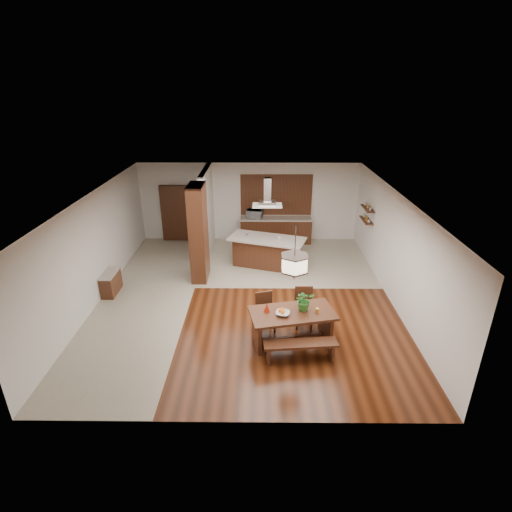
{
  "coord_description": "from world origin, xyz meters",
  "views": [
    {
      "loc": [
        0.38,
        -9.79,
        5.53
      ],
      "look_at": [
        0.3,
        0.0,
        1.25
      ],
      "focal_mm": 28.0,
      "sensor_mm": 36.0,
      "label": 1
    }
  ],
  "objects_px": {
    "foliage_plant": "(304,300)",
    "microwave": "(255,214)",
    "dining_chair_right": "(304,308)",
    "island_cup": "(279,238)",
    "dining_bench": "(300,351)",
    "dining_chair_left": "(266,313)",
    "kitchen_island": "(267,252)",
    "fruit_bowl": "(283,313)",
    "hallway_console": "(111,283)",
    "pendant_lantern": "(295,252)",
    "range_hood": "(267,192)",
    "dining_table": "(292,320)"
  },
  "relations": [
    {
      "from": "kitchen_island",
      "to": "dining_table",
      "type": "bearing_deg",
      "value": -64.77
    },
    {
      "from": "dining_chair_left",
      "to": "kitchen_island",
      "type": "xyz_separation_m",
      "value": [
        0.08,
        3.67,
        0.03
      ]
    },
    {
      "from": "kitchen_island",
      "to": "range_hood",
      "type": "relative_size",
      "value": 2.88
    },
    {
      "from": "dining_bench",
      "to": "range_hood",
      "type": "xyz_separation_m",
      "value": [
        -0.65,
        4.82,
        2.24
      ]
    },
    {
      "from": "dining_chair_right",
      "to": "microwave",
      "type": "bearing_deg",
      "value": 102.01
    },
    {
      "from": "dining_bench",
      "to": "microwave",
      "type": "xyz_separation_m",
      "value": [
        -1.07,
        6.93,
        0.89
      ]
    },
    {
      "from": "hallway_console",
      "to": "island_cup",
      "type": "bearing_deg",
      "value": 19.85
    },
    {
      "from": "hallway_console",
      "to": "foliage_plant",
      "type": "bearing_deg",
      "value": -22.66
    },
    {
      "from": "range_hood",
      "to": "dining_chair_right",
      "type": "bearing_deg",
      "value": -76.29
    },
    {
      "from": "dining_table",
      "to": "kitchen_island",
      "type": "height_order",
      "value": "kitchen_island"
    },
    {
      "from": "dining_table",
      "to": "island_cup",
      "type": "xyz_separation_m",
      "value": [
        -0.12,
        4.02,
        0.45
      ]
    },
    {
      "from": "pendant_lantern",
      "to": "fruit_bowl",
      "type": "distance_m",
      "value": 1.44
    },
    {
      "from": "dining_bench",
      "to": "dining_table",
      "type": "bearing_deg",
      "value": 101.85
    },
    {
      "from": "fruit_bowl",
      "to": "microwave",
      "type": "relative_size",
      "value": 0.53
    },
    {
      "from": "dining_bench",
      "to": "dining_chair_right",
      "type": "relative_size",
      "value": 1.6
    },
    {
      "from": "microwave",
      "to": "kitchen_island",
      "type": "bearing_deg",
      "value": -65.53
    },
    {
      "from": "island_cup",
      "to": "hallway_console",
      "type": "bearing_deg",
      "value": -160.15
    },
    {
      "from": "hallway_console",
      "to": "dining_table",
      "type": "bearing_deg",
      "value": -24.77
    },
    {
      "from": "dining_bench",
      "to": "pendant_lantern",
      "type": "height_order",
      "value": "pendant_lantern"
    },
    {
      "from": "dining_bench",
      "to": "island_cup",
      "type": "relative_size",
      "value": 14.32
    },
    {
      "from": "kitchen_island",
      "to": "dining_chair_left",
      "type": "bearing_deg",
      "value": -72.91
    },
    {
      "from": "dining_chair_right",
      "to": "hallway_console",
      "type": "bearing_deg",
      "value": 162.23
    },
    {
      "from": "dining_chair_left",
      "to": "foliage_plant",
      "type": "xyz_separation_m",
      "value": [
        0.85,
        -0.36,
        0.55
      ]
    },
    {
      "from": "dining_chair_right",
      "to": "island_cup",
      "type": "bearing_deg",
      "value": 97.12
    },
    {
      "from": "dining_table",
      "to": "microwave",
      "type": "height_order",
      "value": "microwave"
    },
    {
      "from": "pendant_lantern",
      "to": "range_hood",
      "type": "xyz_separation_m",
      "value": [
        -0.51,
        4.15,
        0.22
      ]
    },
    {
      "from": "dining_chair_left",
      "to": "dining_bench",
      "type": "bearing_deg",
      "value": -73.81
    },
    {
      "from": "hallway_console",
      "to": "fruit_bowl",
      "type": "distance_m",
      "value": 5.32
    },
    {
      "from": "dining_bench",
      "to": "dining_chair_right",
      "type": "height_order",
      "value": "dining_chair_right"
    },
    {
      "from": "microwave",
      "to": "dining_chair_right",
      "type": "bearing_deg",
      "value": -63.94
    },
    {
      "from": "pendant_lantern",
      "to": "fruit_bowl",
      "type": "relative_size",
      "value": 4.31
    },
    {
      "from": "pendant_lantern",
      "to": "island_cup",
      "type": "xyz_separation_m",
      "value": [
        -0.12,
        4.02,
        -1.22
      ]
    },
    {
      "from": "dining_chair_left",
      "to": "dining_chair_right",
      "type": "distance_m",
      "value": 0.95
    },
    {
      "from": "dining_chair_left",
      "to": "island_cup",
      "type": "height_order",
      "value": "island_cup"
    },
    {
      "from": "dining_chair_left",
      "to": "fruit_bowl",
      "type": "xyz_separation_m",
      "value": [
        0.36,
        -0.59,
        0.35
      ]
    },
    {
      "from": "dining_chair_left",
      "to": "dining_chair_right",
      "type": "bearing_deg",
      "value": -4.36
    },
    {
      "from": "fruit_bowl",
      "to": "kitchen_island",
      "type": "bearing_deg",
      "value": 93.79
    },
    {
      "from": "foliage_plant",
      "to": "microwave",
      "type": "relative_size",
      "value": 0.85
    },
    {
      "from": "kitchen_island",
      "to": "microwave",
      "type": "height_order",
      "value": "microwave"
    },
    {
      "from": "pendant_lantern",
      "to": "microwave",
      "type": "height_order",
      "value": "pendant_lantern"
    },
    {
      "from": "pendant_lantern",
      "to": "island_cup",
      "type": "height_order",
      "value": "pendant_lantern"
    },
    {
      "from": "dining_chair_right",
      "to": "fruit_bowl",
      "type": "bearing_deg",
      "value": -126.71
    },
    {
      "from": "dining_table",
      "to": "pendant_lantern",
      "type": "height_order",
      "value": "pendant_lantern"
    },
    {
      "from": "dining_chair_left",
      "to": "range_hood",
      "type": "relative_size",
      "value": 1.05
    },
    {
      "from": "dining_bench",
      "to": "pendant_lantern",
      "type": "bearing_deg",
      "value": 101.85
    },
    {
      "from": "foliage_plant",
      "to": "microwave",
      "type": "xyz_separation_m",
      "value": [
        -1.2,
        6.16,
        0.08
      ]
    },
    {
      "from": "island_cup",
      "to": "dining_bench",
      "type": "bearing_deg",
      "value": -86.82
    },
    {
      "from": "island_cup",
      "to": "fruit_bowl",
      "type": "bearing_deg",
      "value": -91.43
    },
    {
      "from": "range_hood",
      "to": "microwave",
      "type": "xyz_separation_m",
      "value": [
        -0.42,
        2.12,
        -1.36
      ]
    },
    {
      "from": "fruit_bowl",
      "to": "foliage_plant",
      "type": "bearing_deg",
      "value": 24.44
    }
  ]
}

